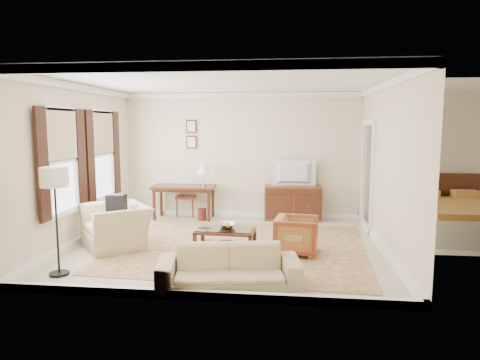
% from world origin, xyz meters
% --- Properties ---
extents(room_shell, '(5.51, 5.01, 2.91)m').
position_xyz_m(room_shell, '(0.00, 0.00, 2.47)').
color(room_shell, beige).
rests_on(room_shell, ground).
extents(annex_bedroom, '(3.00, 2.70, 2.90)m').
position_xyz_m(annex_bedroom, '(4.49, 1.15, 0.34)').
color(annex_bedroom, beige).
rests_on(annex_bedroom, ground).
extents(window_front, '(0.12, 1.56, 1.80)m').
position_xyz_m(window_front, '(-2.70, -0.70, 1.55)').
color(window_front, '#CCB284').
rests_on(window_front, room_shell).
extents(window_rear, '(0.12, 1.56, 1.80)m').
position_xyz_m(window_rear, '(-2.70, 0.90, 1.55)').
color(window_rear, '#CCB284').
rests_on(window_rear, room_shell).
extents(doorway, '(0.10, 1.12, 2.25)m').
position_xyz_m(doorway, '(2.71, 1.50, 1.08)').
color(doorway, white).
rests_on(doorway, room_shell).
extents(rug, '(4.54, 3.97, 0.01)m').
position_xyz_m(rug, '(0.25, -0.11, 0.01)').
color(rug, brown).
rests_on(rug, room_shell).
extents(writing_desk, '(1.41, 0.71, 0.77)m').
position_xyz_m(writing_desk, '(-1.30, 2.05, 0.66)').
color(writing_desk, '#411E12').
rests_on(writing_desk, room_shell).
extents(desk_chair, '(0.51, 0.51, 1.05)m').
position_xyz_m(desk_chair, '(-1.32, 2.40, 0.53)').
color(desk_chair, brown).
rests_on(desk_chair, room_shell).
extents(desk_lamp, '(0.32, 0.32, 0.50)m').
position_xyz_m(desk_lamp, '(-0.83, 2.05, 1.02)').
color(desk_lamp, silver).
rests_on(desk_lamp, writing_desk).
extents(framed_prints, '(0.25, 0.04, 0.68)m').
position_xyz_m(framed_prints, '(-1.20, 2.47, 1.94)').
color(framed_prints, '#411E12').
rests_on(framed_prints, room_shell).
extents(sideboard, '(1.28, 0.49, 0.79)m').
position_xyz_m(sideboard, '(1.20, 2.22, 0.39)').
color(sideboard, brown).
rests_on(sideboard, room_shell).
extents(tv, '(0.96, 0.55, 0.13)m').
position_xyz_m(tv, '(1.20, 2.20, 1.26)').
color(tv, black).
rests_on(tv, sideboard).
extents(coffee_table, '(1.02, 0.63, 0.42)m').
position_xyz_m(coffee_table, '(0.04, -0.46, 0.32)').
color(coffee_table, '#411E12').
rests_on(coffee_table, room_shell).
extents(fruit_bowl, '(0.42, 0.42, 0.10)m').
position_xyz_m(fruit_bowl, '(0.05, -0.38, 0.47)').
color(fruit_bowl, silver).
rests_on(fruit_bowl, coffee_table).
extents(book_a, '(0.27, 0.14, 0.38)m').
position_xyz_m(book_a, '(-0.03, -0.45, 0.17)').
color(book_a, brown).
rests_on(book_a, coffee_table).
extents(book_b, '(0.28, 0.09, 0.38)m').
position_xyz_m(book_b, '(0.27, -0.51, 0.16)').
color(book_b, brown).
rests_on(book_b, coffee_table).
extents(striped_armchair, '(0.72, 0.76, 0.71)m').
position_xyz_m(striped_armchair, '(1.23, -0.41, 0.35)').
color(striped_armchair, maroon).
rests_on(striped_armchair, room_shell).
extents(club_armchair, '(1.31, 1.38, 1.01)m').
position_xyz_m(club_armchair, '(-1.93, -0.35, 0.51)').
color(club_armchair, tan).
rests_on(club_armchair, room_shell).
extents(backpack, '(0.39, 0.38, 0.40)m').
position_xyz_m(backpack, '(-1.95, -0.26, 0.76)').
color(backpack, black).
rests_on(backpack, club_armchair).
extents(sofa, '(1.94, 0.84, 0.74)m').
position_xyz_m(sofa, '(0.31, -2.01, 0.37)').
color(sofa, tan).
rests_on(sofa, room_shell).
extents(floor_lamp, '(0.39, 0.39, 1.57)m').
position_xyz_m(floor_lamp, '(-2.20, -1.82, 1.32)').
color(floor_lamp, black).
rests_on(floor_lamp, room_shell).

